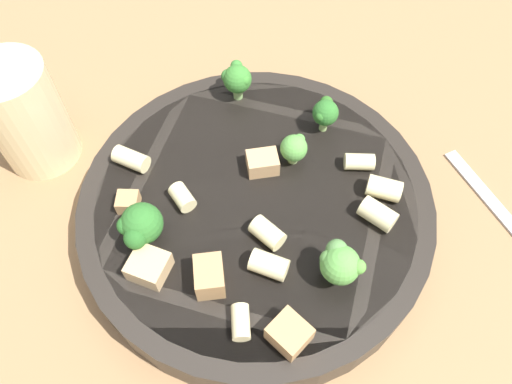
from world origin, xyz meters
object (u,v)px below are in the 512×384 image
(broccoli_floret_2, at_px, (339,263))
(rigatoni_0, at_px, (182,197))
(pasta_bowl, at_px, (256,209))
(rigatoni_6, at_px, (359,162))
(broccoli_floret_0, at_px, (140,226))
(chicken_chunk_0, at_px, (289,334))
(rigatoni_3, at_px, (378,214))
(chicken_chunk_2, at_px, (263,163))
(rigatoni_2, at_px, (267,233))
(rigatoni_7, at_px, (269,265))
(rigatoni_1, at_px, (131,159))
(chicken_chunk_4, at_px, (149,266))
(broccoli_floret_4, at_px, (292,147))
(rigatoni_5, at_px, (241,322))
(rigatoni_4, at_px, (384,188))
(chicken_chunk_1, at_px, (128,202))
(drinking_glass, at_px, (28,121))
(chicken_chunk_3, at_px, (209,276))
(broccoli_floret_1, at_px, (322,111))
(broccoli_floret_3, at_px, (237,79))

(broccoli_floret_2, height_order, rigatoni_0, broccoli_floret_2)
(pasta_bowl, height_order, rigatoni_6, rigatoni_6)
(broccoli_floret_0, height_order, chicken_chunk_0, broccoli_floret_0)
(rigatoni_3, bearing_deg, chicken_chunk_2, -80.07)
(rigatoni_2, height_order, rigatoni_7, same)
(broccoli_floret_0, distance_m, broccoli_floret_2, 0.15)
(rigatoni_2, distance_m, rigatoni_3, 0.09)
(pasta_bowl, bearing_deg, rigatoni_1, -69.08)
(rigatoni_0, relative_size, chicken_chunk_0, 0.86)
(broccoli_floret_0, xyz_separation_m, chicken_chunk_4, (0.02, 0.02, -0.01))
(rigatoni_7, distance_m, chicken_chunk_4, 0.09)
(pasta_bowl, height_order, broccoli_floret_4, broccoli_floret_4)
(pasta_bowl, distance_m, rigatoni_1, 0.11)
(rigatoni_0, distance_m, rigatoni_5, 0.11)
(rigatoni_3, bearing_deg, rigatoni_4, -159.85)
(rigatoni_2, relative_size, rigatoni_5, 1.09)
(chicken_chunk_0, xyz_separation_m, chicken_chunk_2, (-0.10, -0.10, -0.00))
(rigatoni_0, height_order, rigatoni_2, rigatoni_2)
(rigatoni_0, height_order, chicken_chunk_1, rigatoni_0)
(rigatoni_2, height_order, drinking_glass, drinking_glass)
(rigatoni_0, height_order, chicken_chunk_0, chicken_chunk_0)
(chicken_chunk_3, xyz_separation_m, chicken_chunk_4, (0.02, -0.04, -0.00))
(chicken_chunk_0, bearing_deg, rigatoni_7, -126.51)
(chicken_chunk_4, bearing_deg, drinking_glass, -99.62)
(chicken_chunk_2, bearing_deg, pasta_bowl, 28.76)
(rigatoni_6, height_order, chicken_chunk_2, chicken_chunk_2)
(pasta_bowl, height_order, broccoli_floret_1, broccoli_floret_1)
(broccoli_floret_3, relative_size, drinking_glass, 0.34)
(pasta_bowl, height_order, rigatoni_3, rigatoni_3)
(broccoli_floret_0, bearing_deg, rigatoni_6, 150.68)
(broccoli_floret_3, bearing_deg, drinking_glass, -40.14)
(broccoli_floret_1, height_order, rigatoni_0, broccoli_floret_1)
(rigatoni_5, height_order, chicken_chunk_1, same)
(broccoli_floret_4, relative_size, rigatoni_4, 1.05)
(rigatoni_5, height_order, chicken_chunk_3, chicken_chunk_3)
(broccoli_floret_4, bearing_deg, rigatoni_6, 121.08)
(rigatoni_0, distance_m, drinking_glass, 0.17)
(broccoli_floret_4, distance_m, rigatoni_7, 0.11)
(rigatoni_4, distance_m, chicken_chunk_4, 0.20)
(broccoli_floret_2, bearing_deg, rigatoni_1, -82.96)
(chicken_chunk_0, relative_size, drinking_glass, 0.25)
(rigatoni_1, height_order, rigatoni_5, rigatoni_1)
(chicken_chunk_0, relative_size, chicken_chunk_3, 0.94)
(broccoli_floret_1, xyz_separation_m, chicken_chunk_3, (0.17, 0.02, -0.01))
(chicken_chunk_2, bearing_deg, rigatoni_4, 114.10)
(rigatoni_3, relative_size, rigatoni_6, 1.15)
(chicken_chunk_0, bearing_deg, drinking_glass, -91.22)
(rigatoni_4, bearing_deg, rigatoni_7, -15.51)
(rigatoni_3, bearing_deg, broccoli_floret_1, -119.55)
(broccoli_floret_2, height_order, rigatoni_4, broccoli_floret_2)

